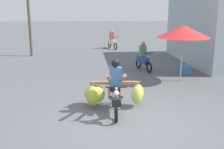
% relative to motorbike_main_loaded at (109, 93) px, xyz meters
% --- Properties ---
extents(ground_plane, '(120.00, 120.00, 0.00)m').
position_rel_motorbike_main_loaded_xyz_m(ground_plane, '(0.31, -1.06, -0.51)').
color(ground_plane, '#56595E').
extents(motorbike_main_loaded, '(1.83, 1.82, 1.58)m').
position_rel_motorbike_main_loaded_xyz_m(motorbike_main_loaded, '(0.00, 0.00, 0.00)').
color(motorbike_main_loaded, black).
rests_on(motorbike_main_loaded, ground).
extents(motorbike_distant_ahead_left, '(0.69, 1.56, 1.40)m').
position_rel_motorbike_main_loaded_xyz_m(motorbike_distant_ahead_left, '(1.29, 12.36, 0.06)').
color(motorbike_distant_ahead_left, black).
rests_on(motorbike_distant_ahead_left, ground).
extents(motorbike_distant_ahead_right, '(0.64, 1.58, 1.40)m').
position_rel_motorbike_main_loaded_xyz_m(motorbike_distant_ahead_right, '(2.09, 5.02, 0.06)').
color(motorbike_distant_ahead_right, black).
rests_on(motorbike_distant_ahead_right, ground).
extents(market_umbrella_near_shop, '(2.12, 2.12, 2.30)m').
position_rel_motorbike_main_loaded_xyz_m(market_umbrella_near_shop, '(3.22, 2.89, 1.53)').
color(market_umbrella_near_shop, '#99999E').
rests_on(market_umbrella_near_shop, ground).
extents(produce_crate, '(0.56, 0.40, 0.36)m').
position_rel_motorbike_main_loaded_xyz_m(produce_crate, '(3.90, 4.20, -0.33)').
color(produce_crate, teal).
rests_on(produce_crate, ground).
extents(utility_pole, '(0.18, 0.18, 6.03)m').
position_rel_motorbike_main_loaded_xyz_m(utility_pole, '(-4.11, 9.65, 2.50)').
color(utility_pole, brown).
rests_on(utility_pole, ground).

